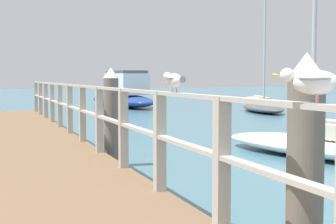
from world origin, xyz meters
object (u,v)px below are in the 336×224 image
object	(u,v)px
boat_0	(123,95)
boat_3	(325,143)
seagull_foreground	(314,81)
seagull_background	(174,80)
dock_piling_far	(111,117)
boat_2	(262,106)
dock_piling_near	(305,175)

from	to	relation	value
boat_0	boat_3	size ratio (longest dim) A/B	1.32
seagull_foreground	boat_0	size ratio (longest dim) A/B	0.05
boat_3	seagull_background	bearing A→B (deg)	-158.70
dock_piling_far	boat_2	distance (m)	16.27
dock_piling_near	boat_0	bearing A→B (deg)	78.17
seagull_background	boat_2	size ratio (longest dim) A/B	0.07
dock_piling_far	boat_2	xyz separation A→B (m)	(10.50, 12.41, -0.63)
dock_piling_near	boat_0	size ratio (longest dim) A/B	0.24
dock_piling_near	boat_0	world-z (taller)	boat_0
dock_piling_far	boat_3	xyz separation A→B (m)	(4.49, -0.50, -0.65)
boat_0	boat_3	bearing A→B (deg)	81.80
dock_piling_far	seagull_foreground	xyz separation A→B (m)	(-0.39, -6.84, 0.72)
dock_piling_near	seagull_foreground	xyz separation A→B (m)	(-0.39, -0.63, 0.72)
seagull_foreground	dock_piling_far	bearing A→B (deg)	44.67
seagull_foreground	boat_3	bearing A→B (deg)	10.30
seagull_foreground	boat_3	size ratio (longest dim) A/B	0.06
dock_piling_far	boat_0	size ratio (longest dim) A/B	0.24
boat_3	seagull_foreground	bearing A→B (deg)	-144.92
boat_2	dock_piling_far	bearing A→B (deg)	63.78
boat_2	boat_3	xyz separation A→B (m)	(-6.01, -12.91, -0.01)
boat_2	boat_3	world-z (taller)	boat_2
seagull_background	boat_2	bearing A→B (deg)	53.01
dock_piling_near	seagull_foreground	distance (m)	1.03
dock_piling_far	boat_0	distance (m)	19.71
dock_piling_near	dock_piling_far	bearing A→B (deg)	90.00
dock_piling_near	boat_0	xyz separation A→B (m)	(5.28, 25.20, -0.26)
seagull_foreground	boat_0	world-z (taller)	boat_0
dock_piling_near	dock_piling_far	world-z (taller)	same
dock_piling_near	boat_3	xyz separation A→B (m)	(4.49, 5.70, -0.65)
dock_piling_far	boat_3	distance (m)	4.56
dock_piling_far	boat_3	bearing A→B (deg)	-6.39
boat_3	dock_piling_near	bearing A→B (deg)	-145.54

